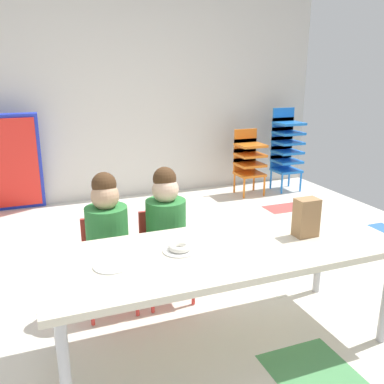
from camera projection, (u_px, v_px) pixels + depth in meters
name	position (u px, v px, depth m)	size (l,w,h in m)	color
ground_plane	(176.00, 303.00, 2.83)	(5.54, 5.18, 0.02)	silver
back_wall	(100.00, 88.00, 4.77)	(5.54, 0.10, 2.59)	beige
craft_table	(224.00, 256.00, 2.24)	(1.90, 0.72, 0.60)	beige
seated_child_near_camera	(107.00, 231.00, 2.58)	(0.32, 0.31, 0.92)	red
seated_child_middle_seat	(166.00, 223.00, 2.71)	(0.33, 0.33, 0.92)	red
kid_chair_orange_stack	(249.00, 158.00, 5.15)	(0.32, 0.30, 0.80)	orange
kid_chair_blue_stack	(286.00, 145.00, 5.30)	(0.32, 0.30, 1.04)	blue
paper_bag_brown	(306.00, 217.00, 2.35)	(0.13, 0.09, 0.22)	#9E754C
paper_plate_near_edge	(180.00, 250.00, 2.18)	(0.18, 0.18, 0.01)	white
paper_plate_center_table	(112.00, 266.00, 2.01)	(0.18, 0.18, 0.01)	white
donut_powdered_on_plate	(180.00, 247.00, 2.17)	(0.12, 0.12, 0.03)	white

